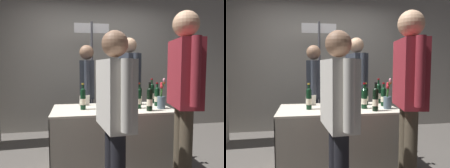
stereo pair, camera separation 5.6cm
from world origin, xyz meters
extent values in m
plane|color=#514C47|center=(0.00, 0.00, 0.00)|extent=(12.00, 12.00, 0.00)
cube|color=#9E998E|center=(0.00, 1.73, 1.56)|extent=(6.35, 0.12, 3.11)
cube|color=beige|center=(0.00, 0.00, 0.74)|extent=(1.45, 0.74, 0.02)
cube|color=#ABA392|center=(0.00, -0.36, 0.36)|extent=(1.45, 0.01, 0.73)
cube|color=#ABA392|center=(0.00, 0.36, 0.36)|extent=(1.45, 0.01, 0.73)
cube|color=#ABA392|center=(-0.72, 0.00, 0.36)|extent=(0.01, 0.74, 0.73)
cube|color=#ABA392|center=(0.72, 0.00, 0.36)|extent=(0.01, 0.74, 0.73)
cylinder|color=black|center=(0.61, 0.26, 0.87)|extent=(0.07, 0.07, 0.24)
sphere|color=black|center=(0.61, 0.26, 0.99)|extent=(0.07, 0.07, 0.07)
cylinder|color=black|center=(0.61, 0.26, 1.04)|extent=(0.03, 0.03, 0.09)
cylinder|color=maroon|center=(0.61, 0.26, 1.09)|extent=(0.03, 0.03, 0.02)
cylinder|color=beige|center=(0.61, 0.26, 0.85)|extent=(0.07, 0.07, 0.08)
cylinder|color=black|center=(0.31, -0.08, 0.86)|extent=(0.07, 0.07, 0.21)
sphere|color=black|center=(0.31, -0.08, 0.97)|extent=(0.07, 0.07, 0.07)
cylinder|color=black|center=(0.31, -0.08, 1.01)|extent=(0.03, 0.03, 0.09)
cylinder|color=maroon|center=(0.31, -0.08, 1.06)|extent=(0.03, 0.03, 0.02)
cylinder|color=beige|center=(0.31, -0.08, 0.84)|extent=(0.07, 0.07, 0.07)
cylinder|color=black|center=(-0.36, -0.03, 0.87)|extent=(0.06, 0.06, 0.23)
sphere|color=black|center=(-0.36, -0.03, 0.98)|extent=(0.06, 0.06, 0.06)
cylinder|color=black|center=(-0.36, -0.03, 1.02)|extent=(0.03, 0.03, 0.07)
cylinder|color=#B7932D|center=(-0.36, -0.03, 1.06)|extent=(0.03, 0.03, 0.02)
cylinder|color=beige|center=(-0.36, -0.03, 0.85)|extent=(0.07, 0.07, 0.07)
cylinder|color=black|center=(0.27, 0.21, 0.87)|extent=(0.07, 0.07, 0.25)
sphere|color=black|center=(0.27, 0.21, 1.00)|extent=(0.07, 0.07, 0.07)
cylinder|color=black|center=(0.27, 0.21, 1.04)|extent=(0.03, 0.03, 0.08)
cylinder|color=#B7932D|center=(0.27, 0.21, 1.09)|extent=(0.04, 0.04, 0.02)
cylinder|color=beige|center=(0.27, 0.21, 0.85)|extent=(0.07, 0.07, 0.08)
cylinder|color=#192333|center=(0.00, -0.15, 0.88)|extent=(0.08, 0.08, 0.26)
sphere|color=#192333|center=(0.00, -0.15, 1.01)|extent=(0.08, 0.08, 0.08)
cylinder|color=#192333|center=(0.00, -0.15, 1.04)|extent=(0.03, 0.03, 0.07)
cylinder|color=black|center=(0.00, -0.15, 1.08)|extent=(0.03, 0.03, 0.02)
cylinder|color=beige|center=(0.00, -0.15, 0.86)|extent=(0.08, 0.08, 0.08)
cylinder|color=black|center=(0.40, -0.24, 0.87)|extent=(0.07, 0.07, 0.24)
sphere|color=black|center=(0.40, -0.24, 0.99)|extent=(0.07, 0.07, 0.07)
cylinder|color=black|center=(0.40, -0.24, 1.03)|extent=(0.03, 0.03, 0.08)
cylinder|color=black|center=(0.40, -0.24, 1.08)|extent=(0.03, 0.03, 0.02)
cylinder|color=beige|center=(0.40, -0.24, 0.85)|extent=(0.07, 0.07, 0.08)
cylinder|color=black|center=(0.40, 0.17, 0.86)|extent=(0.08, 0.08, 0.21)
sphere|color=black|center=(0.40, 0.17, 0.96)|extent=(0.08, 0.08, 0.08)
cylinder|color=black|center=(0.40, 0.17, 1.00)|extent=(0.03, 0.03, 0.07)
cylinder|color=#B7932D|center=(0.40, 0.17, 1.04)|extent=(0.03, 0.03, 0.02)
cylinder|color=beige|center=(0.40, 0.17, 0.84)|extent=(0.08, 0.08, 0.07)
cylinder|color=black|center=(0.61, 0.05, 0.86)|extent=(0.07, 0.07, 0.22)
sphere|color=black|center=(0.61, 0.05, 0.97)|extent=(0.06, 0.06, 0.06)
cylinder|color=black|center=(0.61, 0.05, 1.00)|extent=(0.03, 0.03, 0.07)
cylinder|color=maroon|center=(0.61, 0.05, 1.05)|extent=(0.03, 0.03, 0.02)
cylinder|color=beige|center=(0.61, 0.05, 0.84)|extent=(0.07, 0.07, 0.07)
cylinder|color=silver|center=(0.21, 0.12, 0.75)|extent=(0.07, 0.07, 0.00)
cylinder|color=silver|center=(0.21, 0.12, 0.79)|extent=(0.01, 0.01, 0.07)
cone|color=silver|center=(0.21, 0.12, 0.85)|extent=(0.07, 0.07, 0.06)
cylinder|color=#590C19|center=(0.21, 0.12, 0.83)|extent=(0.04, 0.04, 0.02)
cylinder|color=slate|center=(0.59, -0.14, 0.83)|extent=(0.10, 0.10, 0.15)
cylinder|color=#38722D|center=(0.59, -0.15, 0.93)|extent=(0.01, 0.02, 0.20)
ellipsoid|color=red|center=(0.58, -0.15, 1.02)|extent=(0.03, 0.03, 0.05)
cylinder|color=#38722D|center=(0.58, -0.15, 0.94)|extent=(0.03, 0.03, 0.23)
ellipsoid|color=red|center=(0.59, -0.14, 1.05)|extent=(0.03, 0.03, 0.05)
cylinder|color=#38722D|center=(0.60, -0.12, 0.95)|extent=(0.04, 0.05, 0.25)
ellipsoid|color=#E05B1E|center=(0.62, -0.15, 1.08)|extent=(0.03, 0.03, 0.05)
cylinder|color=#38722D|center=(0.59, -0.16, 0.96)|extent=(0.05, 0.03, 0.27)
ellipsoid|color=pink|center=(0.61, -0.17, 1.10)|extent=(0.03, 0.03, 0.05)
cylinder|color=#38722D|center=(0.59, -0.15, 0.92)|extent=(0.04, 0.04, 0.19)
ellipsoid|color=pink|center=(0.61, -0.13, 1.02)|extent=(0.03, 0.03, 0.05)
cube|color=silver|center=(-0.33, 0.23, 0.82)|extent=(0.14, 0.07, 0.14)
cylinder|color=#2D3347|center=(0.40, 0.85, 0.43)|extent=(0.12, 0.12, 0.86)
cylinder|color=#2D3347|center=(0.43, 0.67, 0.43)|extent=(0.12, 0.12, 0.86)
cube|color=#2D333D|center=(0.41, 0.76, 1.16)|extent=(0.26, 0.50, 0.61)
sphere|color=tan|center=(0.41, 0.76, 1.60)|extent=(0.24, 0.24, 0.24)
cylinder|color=#2D333D|center=(0.38, 1.04, 1.19)|extent=(0.08, 0.08, 0.56)
cylinder|color=#2D333D|center=(0.45, 0.48, 1.19)|extent=(0.08, 0.08, 0.56)
cylinder|color=#2D3347|center=(-0.26, 0.78, 0.40)|extent=(0.12, 0.12, 0.79)
cylinder|color=#2D3347|center=(-0.27, 0.62, 0.40)|extent=(0.12, 0.12, 0.79)
cube|color=#2D333D|center=(-0.27, 0.70, 1.07)|extent=(0.23, 0.43, 0.56)
sphere|color=#8C664C|center=(-0.27, 0.70, 1.48)|extent=(0.22, 0.22, 0.22)
cylinder|color=#2D333D|center=(-0.26, 0.95, 1.10)|extent=(0.08, 0.08, 0.52)
cylinder|color=#2D333D|center=(-0.28, 0.45, 1.10)|extent=(0.08, 0.08, 0.52)
cylinder|color=black|center=(-0.15, -0.83, 0.39)|extent=(0.12, 0.12, 0.78)
cube|color=beige|center=(-0.14, -0.92, 1.05)|extent=(0.26, 0.49, 0.55)
sphere|color=#8C664C|center=(-0.14, -0.92, 1.45)|extent=(0.21, 0.21, 0.21)
cylinder|color=beige|center=(-0.11, -1.19, 1.07)|extent=(0.08, 0.08, 0.51)
cylinder|color=beige|center=(-0.17, -0.64, 1.07)|extent=(0.08, 0.08, 0.51)
cylinder|color=#4C4233|center=(0.55, -0.82, 0.45)|extent=(0.12, 0.12, 0.89)
cylinder|color=#4C4233|center=(0.58, -0.65, 0.45)|extent=(0.12, 0.12, 0.89)
cube|color=maroon|center=(0.56, -0.73, 1.21)|extent=(0.28, 0.47, 0.63)
sphere|color=tan|center=(0.56, -0.73, 1.66)|extent=(0.24, 0.24, 0.24)
cylinder|color=maroon|center=(0.52, -1.00, 1.23)|extent=(0.08, 0.08, 0.58)
cylinder|color=maroon|center=(0.61, -0.47, 1.23)|extent=(0.08, 0.08, 0.58)
cylinder|color=#47474C|center=(-0.15, 1.17, 1.02)|extent=(0.04, 0.04, 2.03)
cube|color=silver|center=(-0.15, 1.17, 1.92)|extent=(0.60, 0.02, 0.17)
camera|label=1|loc=(-0.46, -2.62, 1.28)|focal=34.69mm
camera|label=2|loc=(-0.41, -2.63, 1.28)|focal=34.69mm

